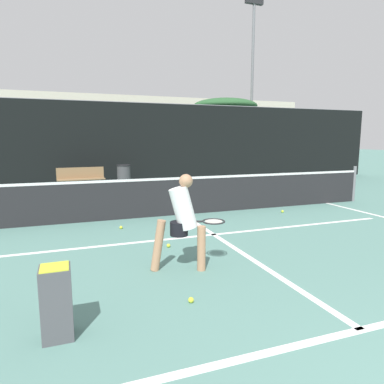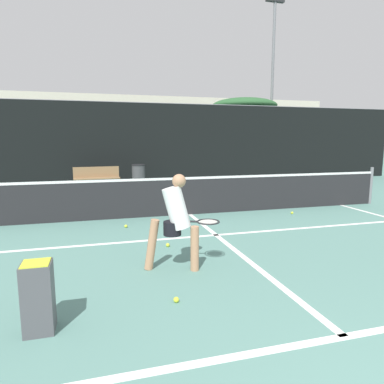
% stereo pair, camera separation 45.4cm
% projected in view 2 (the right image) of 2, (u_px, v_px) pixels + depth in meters
% --- Properties ---
extents(court_baseline_near, '(11.00, 0.10, 0.01)m').
position_uv_depth(court_baseline_near, '(344.00, 337.00, 3.28)').
color(court_baseline_near, white).
rests_on(court_baseline_near, ground).
extents(court_service_line, '(8.25, 0.10, 0.01)m').
position_uv_depth(court_service_line, '(216.00, 235.00, 6.76)').
color(court_service_line, white).
rests_on(court_service_line, ground).
extents(court_center_mark, '(0.10, 5.62, 0.01)m').
position_uv_depth(court_center_mark, '(232.00, 248.00, 5.95)').
color(court_center_mark, white).
rests_on(court_center_mark, ground).
extents(net, '(11.09, 0.09, 1.07)m').
position_uv_depth(net, '(190.00, 194.00, 8.54)').
color(net, slate).
rests_on(net, ground).
extents(fence_back, '(24.00, 0.06, 3.37)m').
position_uv_depth(fence_back, '(151.00, 144.00, 14.26)').
color(fence_back, black).
rests_on(fence_back, ground).
extents(player_practicing, '(1.18, 0.44, 1.40)m').
position_uv_depth(player_practicing, '(176.00, 218.00, 4.86)').
color(player_practicing, tan).
rests_on(player_practicing, ground).
extents(tennis_ball_scattered_0, '(0.07, 0.07, 0.07)m').
position_uv_depth(tennis_ball_scattered_0, '(126.00, 226.00, 7.33)').
color(tennis_ball_scattered_0, '#D1E033').
rests_on(tennis_ball_scattered_0, ground).
extents(tennis_ball_scattered_2, '(0.07, 0.07, 0.07)m').
position_uv_depth(tennis_ball_scattered_2, '(176.00, 300.00, 3.97)').
color(tennis_ball_scattered_2, '#D1E033').
rests_on(tennis_ball_scattered_2, ground).
extents(tennis_ball_scattered_4, '(0.07, 0.07, 0.07)m').
position_uv_depth(tennis_ball_scattered_4, '(168.00, 245.00, 6.02)').
color(tennis_ball_scattered_4, '#D1E033').
rests_on(tennis_ball_scattered_4, ground).
extents(tennis_ball_scattered_5, '(0.07, 0.07, 0.07)m').
position_uv_depth(tennis_ball_scattered_5, '(292.00, 213.00, 8.65)').
color(tennis_ball_scattered_5, '#D1E033').
rests_on(tennis_ball_scattered_5, ground).
extents(tennis_ball_scattered_6, '(0.07, 0.07, 0.07)m').
position_uv_depth(tennis_ball_scattered_6, '(213.00, 222.00, 7.73)').
color(tennis_ball_scattered_6, '#D1E033').
rests_on(tennis_ball_scattered_6, ground).
extents(ball_hopper, '(0.28, 0.28, 0.71)m').
position_uv_depth(ball_hopper, '(38.00, 296.00, 3.32)').
color(ball_hopper, '#4C4C51').
rests_on(ball_hopper, ground).
extents(courtside_bench, '(1.68, 0.48, 0.86)m').
position_uv_depth(courtside_bench, '(97.00, 177.00, 12.73)').
color(courtside_bench, olive).
rests_on(courtside_bench, ground).
extents(trash_bin, '(0.53, 0.53, 0.92)m').
position_uv_depth(trash_bin, '(139.00, 176.00, 13.21)').
color(trash_bin, '#3F3F42').
rests_on(trash_bin, ground).
extents(parked_car, '(1.81, 4.00, 1.40)m').
position_uv_depth(parked_car, '(208.00, 164.00, 17.86)').
color(parked_car, navy).
rests_on(parked_car, ground).
extents(floodlight_mast, '(1.10, 0.24, 9.92)m').
position_uv_depth(floodlight_mast, '(273.00, 65.00, 19.84)').
color(floodlight_mast, slate).
rests_on(floodlight_mast, ground).
extents(tree_west, '(3.83, 3.83, 4.28)m').
position_uv_depth(tree_west, '(244.00, 107.00, 20.20)').
color(tree_west, brown).
rests_on(tree_west, ground).
extents(building_far, '(36.00, 2.40, 5.36)m').
position_uv_depth(building_far, '(122.00, 129.00, 28.43)').
color(building_far, beige).
rests_on(building_far, ground).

